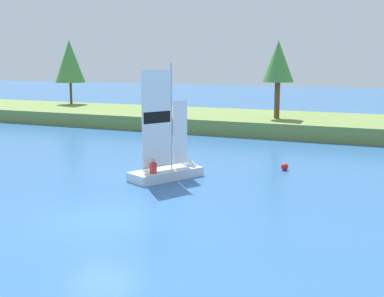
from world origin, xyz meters
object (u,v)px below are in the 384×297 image
at_px(shoreline_tree_midleft, 278,62).
at_px(channel_buoy, 285,167).
at_px(shoreline_tree_left, 70,61).
at_px(sailboat, 176,168).

xyz_separation_m(shoreline_tree_midleft, channel_buoy, (4.13, -13.66, -5.37)).
bearing_deg(channel_buoy, shoreline_tree_midleft, 106.83).
distance_m(shoreline_tree_left, shoreline_tree_midleft, 23.76).
bearing_deg(sailboat, channel_buoy, -24.70).
distance_m(shoreline_tree_left, channel_buoy, 33.34).
xyz_separation_m(sailboat, channel_buoy, (4.54, 3.75, -0.27)).
height_order(shoreline_tree_midleft, sailboat, shoreline_tree_midleft).
xyz_separation_m(shoreline_tree_left, shoreline_tree_midleft, (23.35, -4.42, -0.04)).
relative_size(sailboat, channel_buoy, 15.61).
xyz_separation_m(shoreline_tree_left, channel_buoy, (27.48, -18.08, -5.41)).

